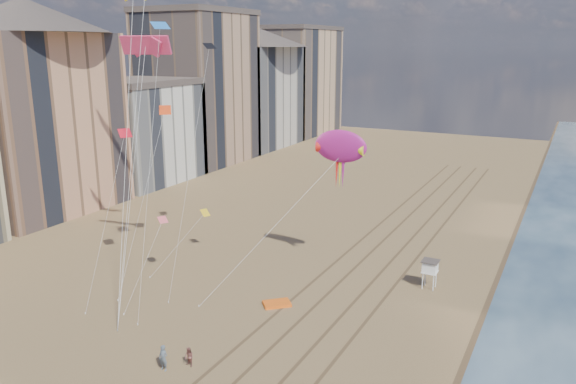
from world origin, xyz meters
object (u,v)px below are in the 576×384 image
at_px(grounded_kite, 277,304).
at_px(kite_flyer_a, 163,358).
at_px(show_kite, 340,147).
at_px(kite_flyer_b, 189,357).
at_px(lifeguard_stand, 430,267).

bearing_deg(grounded_kite, kite_flyer_a, -142.17).
distance_m(show_kite, kite_flyer_a, 25.52).
height_order(show_kite, kite_flyer_b, show_kite).
relative_size(grounded_kite, show_kite, 0.12).
xyz_separation_m(kite_flyer_a, kite_flyer_b, (1.31, 1.23, -0.23)).
bearing_deg(show_kite, lifeguard_stand, 3.13).
bearing_deg(lifeguard_stand, kite_flyer_b, -119.38).
relative_size(show_kite, kite_flyer_a, 9.99).
height_order(lifeguard_stand, kite_flyer_a, lifeguard_stand).
relative_size(grounded_kite, kite_flyer_a, 1.24).
bearing_deg(show_kite, kite_flyer_b, -97.77).
bearing_deg(kite_flyer_b, grounded_kite, 99.79).
distance_m(show_kite, kite_flyer_b, 24.38).
height_order(kite_flyer_a, kite_flyer_b, kite_flyer_a).
xyz_separation_m(grounded_kite, kite_flyer_b, (-0.92, -11.53, 0.60)).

